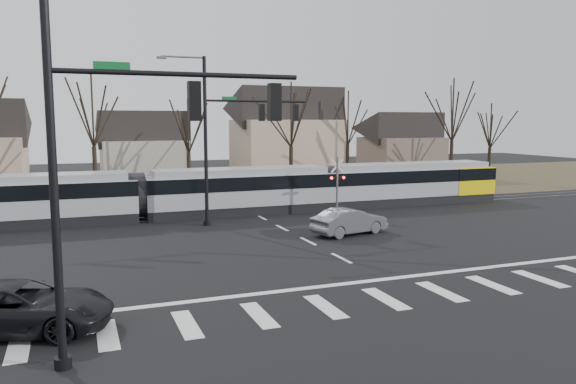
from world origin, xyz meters
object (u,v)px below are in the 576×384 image
object	(u,v)px
tram	(238,189)
sedan	(350,221)
rail_crossing_signal	(337,188)
suv	(18,307)

from	to	relation	value
tram	sedan	world-z (taller)	tram
tram	rail_crossing_signal	xyz separation A→B (m)	(6.00, -3.21, 0.16)
tram	rail_crossing_signal	distance (m)	6.81
rail_crossing_signal	suv	bearing A→B (deg)	-139.51
sedan	suv	size ratio (longest dim) A/B	0.79
sedan	rail_crossing_signal	xyz separation A→B (m)	(2.07, 5.90, 1.14)
sedan	rail_crossing_signal	distance (m)	6.35
tram	suv	world-z (taller)	tram
rail_crossing_signal	tram	bearing A→B (deg)	151.89
tram	rail_crossing_signal	bearing A→B (deg)	-28.11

